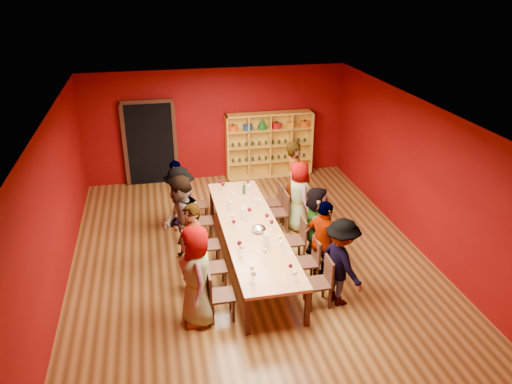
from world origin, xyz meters
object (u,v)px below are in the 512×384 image
chair_person_left_1 (210,265)px  person_right_2 (316,224)px  person_left_3 (181,206)px  person_left_0 (196,276)px  person_left_1 (192,249)px  person_right_4 (295,181)px  person_right_1 (324,243)px  person_right_0 (341,262)px  tasting_table (251,229)px  person_left_2 (182,224)px  chair_person_right_2 (298,238)px  chair_person_left_4 (195,203)px  chair_person_left_3 (199,219)px  chair_person_left_0 (216,293)px  chair_person_right_3 (281,210)px  wine_bottle (244,189)px  person_right_3 (299,196)px  spittoon_bowl (259,229)px  chair_person_right_4 (276,200)px  chair_person_left_2 (205,243)px  person_left_4 (177,193)px  chair_person_right_1 (310,259)px  shelving_unit (269,141)px  chair_person_right_0 (322,279)px

chair_person_left_1 → person_right_2: (2.18, 0.62, 0.28)m
person_left_3 → person_left_0: bearing=14.1°
person_left_1 → person_right_4: 3.51m
person_right_1 → person_right_4: size_ratio=0.87×
person_right_0 → tasting_table: bearing=21.0°
person_left_2 → chair_person_right_2: 2.28m
chair_person_left_4 → chair_person_right_2: size_ratio=1.00×
person_left_0 → chair_person_left_3: 2.74m
person_left_2 → chair_person_left_0: bearing=12.4°
chair_person_right_3 → chair_person_left_0: bearing=-123.6°
tasting_table → chair_person_left_3: (-0.91, 1.03, -0.20)m
person_right_0 → chair_person_left_0: bearing=74.6°
person_right_2 → wine_bottle: person_right_2 is taller
person_right_3 → person_left_1: bearing=120.5°
chair_person_left_3 → spittoon_bowl: 1.66m
tasting_table → chair_person_left_4: size_ratio=5.06×
person_left_3 → person_right_1: size_ratio=1.04×
tasting_table → chair_person_right_4: size_ratio=5.06×
person_left_3 → chair_person_left_4: person_left_3 is taller
person_right_2 → spittoon_bowl: size_ratio=5.66×
chair_person_left_0 → spittoon_bowl: (1.03, 1.42, 0.32)m
person_left_1 → chair_person_left_2: bearing=136.4°
person_left_4 → wine_bottle: bearing=89.8°
chair_person_right_1 → person_right_4: (0.44, 2.58, 0.44)m
person_right_1 → chair_person_right_4: size_ratio=1.82×
shelving_unit → chair_person_right_1: size_ratio=2.70×
chair_person_left_3 → chair_person_right_0: 3.25m
chair_person_left_3 → person_right_2: size_ratio=0.58×
chair_person_left_1 → person_right_4: 3.33m
person_left_0 → person_left_3: 2.69m
chair_person_left_4 → chair_person_right_2: bearing=-48.2°
chair_person_left_2 → person_left_4: 1.90m
person_left_4 → chair_person_right_3: (2.20, -0.77, -0.28)m
shelving_unit → person_right_0: 5.99m
person_right_3 → person_left_0: bearing=130.9°
chair_person_right_4 → spittoon_bowl: 2.02m
person_right_0 → person_right_2: 1.47m
tasting_table → person_right_4: (1.35, 1.59, 0.24)m
wine_bottle → chair_person_left_1: bearing=-114.6°
chair_person_right_2 → person_right_4: person_right_4 is taller
chair_person_left_4 → person_right_3: size_ratio=0.56×
chair_person_left_4 → person_right_0: (2.14, -3.51, 0.30)m
person_left_1 → person_right_0: size_ratio=1.07×
chair_person_right_2 → chair_person_left_0: bearing=-141.0°
person_right_1 → spittoon_bowl: person_right_1 is taller
person_right_4 → spittoon_bowl: 2.21m
person_left_4 → chair_person_right_4: 2.23m
chair_person_right_1 → person_right_3: 2.12m
person_left_1 → person_left_4: size_ratio=1.11×
chair_person_left_4 → chair_person_right_1: 3.37m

